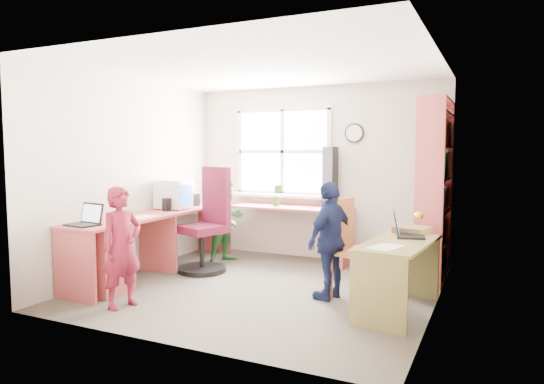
# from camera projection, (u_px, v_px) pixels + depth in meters

# --- Properties ---
(room) EXTENTS (3.64, 3.44, 2.44)m
(room) POSITION_uv_depth(u_px,v_px,m) (267.00, 178.00, 5.32)
(room) COLOR #453F36
(room) RESTS_ON ground
(l_desk) EXTENTS (2.38, 2.95, 0.75)m
(l_desk) POSITION_uv_depth(u_px,v_px,m) (150.00, 243.00, 5.60)
(l_desk) COLOR #C6504F
(l_desk) RESTS_ON ground
(right_desk) EXTENTS (0.66, 1.21, 0.67)m
(right_desk) POSITION_uv_depth(u_px,v_px,m) (398.00, 261.00, 4.53)
(right_desk) COLOR olive
(right_desk) RESTS_ON ground
(bookshelf) EXTENTS (0.30, 1.02, 2.10)m
(bookshelf) POSITION_uv_depth(u_px,v_px,m) (434.00, 195.00, 5.63)
(bookshelf) COLOR #C6504F
(bookshelf) RESTS_ON ground
(swivel_chair) EXTENTS (0.77, 0.77, 1.31)m
(swivel_chair) POSITION_uv_depth(u_px,v_px,m) (208.00, 227.00, 6.10)
(swivel_chair) COLOR black
(swivel_chair) RESTS_ON ground
(wooden_chair) EXTENTS (0.56, 0.56, 1.02)m
(wooden_chair) POSITION_uv_depth(u_px,v_px,m) (351.00, 245.00, 4.98)
(wooden_chair) COLOR #B76B3D
(wooden_chair) RESTS_ON ground
(crt_monitor) EXTENTS (0.41, 0.37, 0.38)m
(crt_monitor) POSITION_uv_depth(u_px,v_px,m) (173.00, 194.00, 6.35)
(crt_monitor) COLOR white
(crt_monitor) RESTS_ON l_desk
(laptop_left) EXTENTS (0.36, 0.31, 0.22)m
(laptop_left) POSITION_uv_depth(u_px,v_px,m) (86.00, 220.00, 5.00)
(laptop_left) COLOR black
(laptop_left) RESTS_ON l_desk
(laptop_right) EXTENTS (0.36, 0.41, 0.25)m
(laptop_right) POSITION_uv_depth(u_px,v_px,m) (405.00, 231.00, 4.79)
(laptop_right) COLOR black
(laptop_right) RESTS_ON right_desk
(speaker_a) EXTENTS (0.10, 0.10, 0.17)m
(speaker_a) POSITION_uv_depth(u_px,v_px,m) (167.00, 205.00, 6.15)
(speaker_a) COLOR black
(speaker_a) RESTS_ON l_desk
(speaker_b) EXTENTS (0.11, 0.11, 0.17)m
(speaker_b) POSITION_uv_depth(u_px,v_px,m) (196.00, 200.00, 6.71)
(speaker_b) COLOR black
(speaker_b) RESTS_ON l_desk
(cd_tower) EXTENTS (0.20, 0.19, 0.82)m
(cd_tower) POSITION_uv_depth(u_px,v_px,m) (330.00, 177.00, 6.52)
(cd_tower) COLOR black
(cd_tower) RESTS_ON l_desk
(game_box) EXTENTS (0.39, 0.39, 0.06)m
(game_box) POSITION_uv_depth(u_px,v_px,m) (412.00, 230.00, 5.01)
(game_box) COLOR red
(game_box) RESTS_ON right_desk
(paper_a) EXTENTS (0.25, 0.34, 0.00)m
(paper_a) POSITION_uv_depth(u_px,v_px,m) (142.00, 217.00, 5.60)
(paper_a) COLOR silver
(paper_a) RESTS_ON l_desk
(paper_b) EXTENTS (0.30, 0.37, 0.00)m
(paper_b) POSITION_uv_depth(u_px,v_px,m) (385.00, 247.00, 4.26)
(paper_b) COLOR silver
(paper_b) RESTS_ON right_desk
(potted_plant) EXTENTS (0.18, 0.16, 0.30)m
(potted_plant) POSITION_uv_depth(u_px,v_px,m) (277.00, 195.00, 6.72)
(potted_plant) COLOR #2E6C2B
(potted_plant) RESTS_ON l_desk
(person_red) EXTENTS (0.37, 0.48, 1.18)m
(person_red) POSITION_uv_depth(u_px,v_px,m) (122.00, 247.00, 4.67)
(person_red) COLOR maroon
(person_red) RESTS_ON ground
(person_green) EXTENTS (0.55, 0.65, 1.16)m
(person_green) POSITION_uv_depth(u_px,v_px,m) (228.00, 220.00, 6.59)
(person_green) COLOR #307836
(person_green) RESTS_ON ground
(person_navy) EXTENTS (0.48, 0.76, 1.21)m
(person_navy) POSITION_uv_depth(u_px,v_px,m) (331.00, 240.00, 4.94)
(person_navy) COLOR #151C43
(person_navy) RESTS_ON ground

